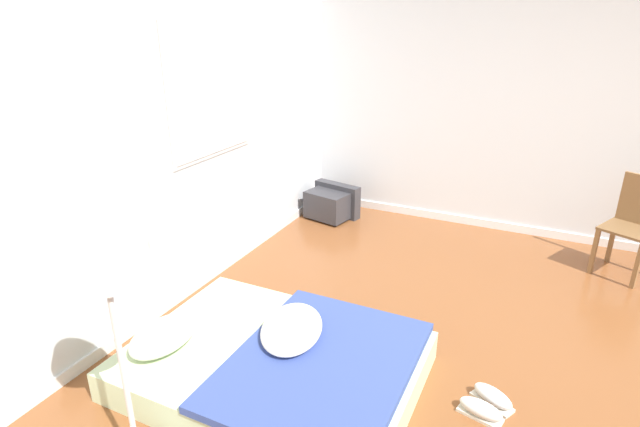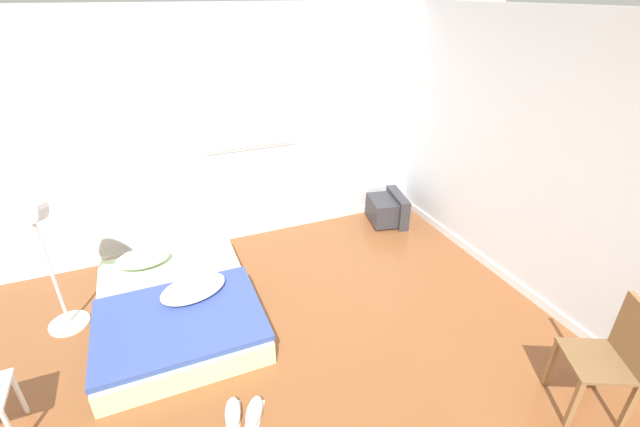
% 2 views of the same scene
% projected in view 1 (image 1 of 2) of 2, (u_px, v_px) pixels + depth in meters
% --- Properties ---
extents(ground_plane, '(20.00, 20.00, 0.00)m').
position_uv_depth(ground_plane, '(557.00, 390.00, 3.16)').
color(ground_plane, brown).
extents(wall_back, '(7.50, 0.08, 2.60)m').
position_uv_depth(wall_back, '(177.00, 144.00, 3.87)').
color(wall_back, silver).
rests_on(wall_back, ground_plane).
extents(wall_right, '(0.08, 8.16, 2.60)m').
position_uv_depth(wall_right, '(589.00, 119.00, 4.86)').
color(wall_right, silver).
rests_on(wall_right, ground_plane).
extents(mattress_bed, '(1.37, 1.81, 0.35)m').
position_uv_depth(mattress_bed, '(275.00, 362.00, 3.21)').
color(mattress_bed, beige).
rests_on(mattress_bed, ground_plane).
extents(crt_tv, '(0.52, 0.60, 0.39)m').
position_uv_depth(crt_tv, '(331.00, 203.00, 5.83)').
color(crt_tv, '#333338').
rests_on(crt_tv, ground_plane).
extents(wooden_chair, '(0.55, 0.55, 0.91)m').
position_uv_depth(wooden_chair, '(636.00, 219.00, 4.46)').
color(wooden_chair, olive).
rests_on(wooden_chair, ground_plane).
extents(sneaker_pair, '(0.33, 0.33, 0.10)m').
position_uv_depth(sneaker_pair, '(487.00, 403.00, 2.99)').
color(sneaker_pair, silver).
rests_on(sneaker_pair, ground_plane).
extents(standing_fan, '(0.34, 0.34, 1.46)m').
position_uv_depth(standing_fan, '(111.00, 302.00, 2.21)').
color(standing_fan, silver).
rests_on(standing_fan, ground_plane).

